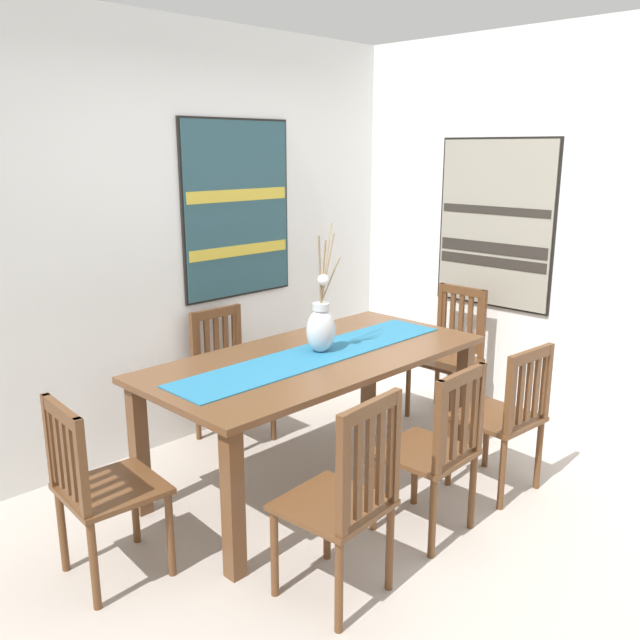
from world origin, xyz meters
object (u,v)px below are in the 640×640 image
(dining_table, at_px, (317,372))
(chair_2, at_px, (435,448))
(chair_0, at_px, (450,351))
(chair_3, at_px, (506,415))
(painting_on_side_wall, at_px, (495,224))
(chair_4, at_px, (229,372))
(painting_on_back_wall, at_px, (237,210))
(chair_1, at_px, (345,497))
(centerpiece_vase, at_px, (321,327))
(chair_5, at_px, (99,485))

(dining_table, distance_m, chair_2, 0.86)
(chair_0, xyz_separation_m, chair_2, (-1.40, -0.86, -0.02))
(chair_3, relative_size, painting_on_side_wall, 0.73)
(chair_0, bearing_deg, chair_3, -130.39)
(chair_4, height_order, painting_on_back_wall, painting_on_back_wall)
(chair_1, relative_size, chair_2, 1.06)
(chair_4, bearing_deg, chair_3, -69.48)
(centerpiece_vase, relative_size, painting_on_side_wall, 0.62)
(chair_2, xyz_separation_m, chair_3, (0.65, -0.02, -0.00))
(chair_1, bearing_deg, chair_3, 0.32)
(chair_0, relative_size, painting_on_back_wall, 0.79)
(dining_table, relative_size, chair_0, 2.14)
(painting_on_side_wall, bearing_deg, dining_table, 176.59)
(chair_2, bearing_deg, dining_table, 90.11)
(chair_0, xyz_separation_m, painting_on_side_wall, (0.31, -0.12, 0.90))
(dining_table, relative_size, painting_on_side_wall, 1.70)
(chair_2, bearing_deg, painting_on_side_wall, 23.25)
(chair_0, bearing_deg, chair_4, 149.36)
(centerpiece_vase, relative_size, chair_2, 0.81)
(dining_table, bearing_deg, centerpiece_vase, 18.56)
(dining_table, xyz_separation_m, painting_on_side_wall, (1.70, -0.10, 0.72))
(chair_0, relative_size, chair_2, 1.05)
(chair_1, relative_size, painting_on_back_wall, 0.80)
(chair_4, bearing_deg, chair_5, -148.77)
(dining_table, relative_size, centerpiece_vase, 2.75)
(chair_0, relative_size, chair_1, 0.99)
(chair_1, bearing_deg, chair_2, 2.66)
(chair_1, xyz_separation_m, painting_on_side_wall, (2.40, 0.76, 0.90))
(chair_0, height_order, chair_1, chair_1)
(chair_1, xyz_separation_m, painting_on_back_wall, (0.99, 1.92, 1.02))
(chair_3, distance_m, chair_5, 2.19)
(dining_table, bearing_deg, chair_1, -128.82)
(centerpiece_vase, bearing_deg, chair_2, -93.54)
(chair_1, height_order, painting_on_back_wall, painting_on_back_wall)
(centerpiece_vase, distance_m, chair_3, 1.15)
(dining_table, height_order, painting_on_side_wall, painting_on_side_wall)
(centerpiece_vase, bearing_deg, chair_1, -130.34)
(chair_0, distance_m, chair_3, 1.16)
(chair_1, relative_size, painting_on_side_wall, 0.80)
(chair_4, distance_m, painting_on_back_wall, 1.10)
(centerpiece_vase, bearing_deg, dining_table, -161.44)
(chair_0, height_order, chair_2, chair_0)
(painting_on_side_wall, bearing_deg, chair_1, -162.35)
(chair_2, relative_size, chair_5, 1.03)
(dining_table, bearing_deg, chair_0, 0.95)
(dining_table, xyz_separation_m, chair_4, (0.01, 0.84, -0.21))
(chair_0, bearing_deg, chair_2, -148.49)
(chair_3, bearing_deg, chair_5, 156.58)
(chair_3, distance_m, painting_on_back_wall, 2.21)
(painting_on_side_wall, bearing_deg, chair_5, 177.87)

